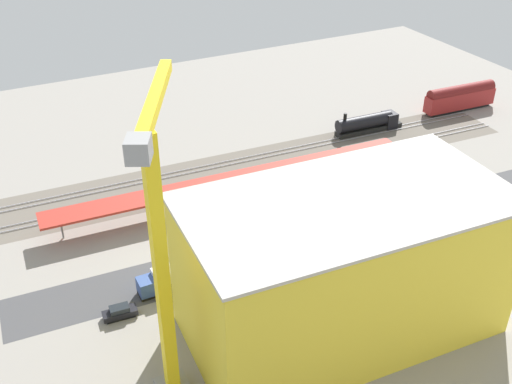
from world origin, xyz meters
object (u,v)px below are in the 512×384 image
object	(u,v)px
parked_car_6	(120,312)
street_tree_2	(216,224)
platform_canopy_near	(235,179)
parked_car_1	(375,231)
street_tree_1	(364,181)
passenger_coach	(460,97)
construction_building	(343,267)
box_truck_0	(172,278)
parked_car_4	(234,277)
street_tree_3	(336,190)
parked_car_2	(328,246)
locomotive	(369,123)
tower_crane	(161,248)
parked_car_5	(177,292)
parked_car_3	(284,261)
traffic_light	(304,237)
parked_car_0	(417,218)
street_tree_4	(430,159)

from	to	relation	value
parked_car_6	street_tree_2	distance (m)	19.96
platform_canopy_near	parked_car_6	size ratio (longest dim) A/B	14.03
parked_car_1	street_tree_1	world-z (taller)	street_tree_1
passenger_coach	construction_building	xyz separation A→B (m)	(62.62, 46.14, 6.32)
parked_car_6	box_truck_0	world-z (taller)	box_truck_0
parked_car_4	street_tree_1	distance (m)	29.41
construction_building	street_tree_3	world-z (taller)	construction_building
parked_car_1	parked_car_6	bearing A→B (deg)	0.26
platform_canopy_near	parked_car_2	size ratio (longest dim) A/B	14.61
locomotive	tower_crane	bearing A→B (deg)	37.19
platform_canopy_near	construction_building	bearing A→B (deg)	88.00
platform_canopy_near	box_truck_0	world-z (taller)	platform_canopy_near
passenger_coach	parked_car_1	bearing A→B (deg)	34.46
parked_car_5	passenger_coach	bearing A→B (deg)	-158.35
parked_car_4	street_tree_3	bearing A→B (deg)	-159.31
parked_car_3	street_tree_2	world-z (taller)	street_tree_2
platform_canopy_near	street_tree_2	distance (m)	14.46
parked_car_2	street_tree_2	size ratio (longest dim) A/B	0.71
locomotive	construction_building	bearing A→B (deg)	50.61
parked_car_2	construction_building	world-z (taller)	construction_building
street_tree_3	street_tree_1	bearing A→B (deg)	176.36
parked_car_1	parked_car_6	xyz separation A→B (m)	(41.39, 0.19, 0.03)
traffic_light	parked_car_0	bearing A→B (deg)	-177.33
parked_car_2	parked_car_1	bearing A→B (deg)	-179.59
construction_building	street_tree_1	distance (m)	30.00
street_tree_2	locomotive	bearing A→B (deg)	-152.63
parked_car_1	tower_crane	distance (m)	45.56
parked_car_4	tower_crane	world-z (taller)	tower_crane
passenger_coach	traffic_light	world-z (taller)	traffic_light
locomotive	parked_car_2	bearing A→B (deg)	46.36
parked_car_0	parked_car_1	world-z (taller)	parked_car_0
platform_canopy_near	parked_car_0	xyz separation A→B (m)	(-23.57, 19.95, -3.12)
box_truck_0	traffic_light	distance (m)	19.81
street_tree_3	street_tree_4	xyz separation A→B (m)	(-20.19, -0.75, 0.63)
street_tree_1	street_tree_4	size ratio (longest dim) A/B	0.90
platform_canopy_near	box_truck_0	distance (m)	25.21
parked_car_5	construction_building	xyz separation A→B (m)	(-16.88, 14.59, 8.66)
tower_crane	box_truck_0	size ratio (longest dim) A/B	3.69
street_tree_1	traffic_light	size ratio (longest dim) A/B	1.00
street_tree_4	platform_canopy_near	bearing A→B (deg)	-18.24
parked_car_0	construction_building	world-z (taller)	construction_building
platform_canopy_near	parked_car_0	bearing A→B (deg)	139.76
parked_car_4	traffic_light	size ratio (longest dim) A/B	0.62
parked_car_2	parked_car_5	xyz separation A→B (m)	(24.43, -0.27, 0.07)
locomotive	parked_car_1	bearing A→B (deg)	55.84
tower_crane	parked_car_3	bearing A→B (deg)	-148.23
construction_building	parked_car_1	bearing A→B (deg)	-135.74
platform_canopy_near	passenger_coach	bearing A→B (deg)	-169.16
passenger_coach	parked_car_4	size ratio (longest dim) A/B	3.94
parked_car_4	traffic_light	distance (m)	11.72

